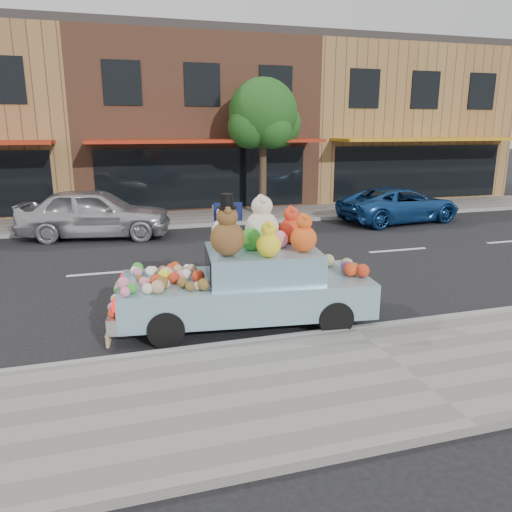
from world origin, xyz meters
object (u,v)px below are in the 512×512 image
object	(u,v)px
car_silver	(95,213)
car_blue	(400,205)
street_tree	(263,119)
art_car	(247,279)

from	to	relation	value
car_silver	car_blue	distance (m)	10.71
street_tree	car_silver	xyz separation A→B (m)	(-6.27, -2.29, -2.90)
car_blue	art_car	bearing A→B (deg)	126.78
street_tree	car_blue	xyz separation A→B (m)	(4.43, -2.67, -3.06)
car_blue	street_tree	bearing A→B (deg)	51.39
car_silver	car_blue	bearing A→B (deg)	-80.93
street_tree	car_blue	size ratio (longest dim) A/B	1.14
car_blue	art_car	xyz separation A→B (m)	(-8.04, -7.87, 0.18)
street_tree	art_car	bearing A→B (deg)	-108.92
art_car	car_silver	bearing A→B (deg)	115.01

